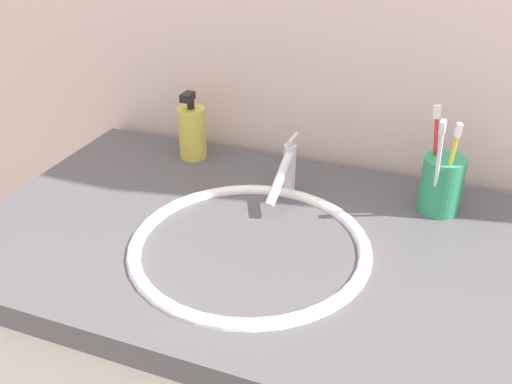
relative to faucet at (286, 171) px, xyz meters
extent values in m
cube|color=beige|center=(-0.02, 0.20, 0.27)|extent=(2.16, 0.04, 2.40)
cube|color=#4C4C51|center=(-0.02, -0.15, -0.07)|extent=(0.96, 0.62, 0.04)
ellipsoid|color=white|center=(0.00, -0.19, -0.11)|extent=(0.35, 0.35, 0.11)
torus|color=white|center=(0.00, -0.19, -0.05)|extent=(0.41, 0.41, 0.02)
cylinder|color=#595B60|center=(0.00, -0.19, -0.16)|extent=(0.03, 0.03, 0.01)
cylinder|color=silver|center=(0.00, 0.02, 0.00)|extent=(0.02, 0.02, 0.10)
cylinder|color=silver|center=(0.00, -0.03, 0.00)|extent=(0.02, 0.13, 0.07)
cylinder|color=silver|center=(0.00, 0.04, 0.05)|extent=(0.01, 0.05, 0.01)
cylinder|color=#2D9966|center=(0.28, 0.05, 0.00)|extent=(0.07, 0.07, 0.11)
cylinder|color=red|center=(0.26, 0.06, 0.04)|extent=(0.03, 0.01, 0.18)
cube|color=white|center=(0.25, 0.06, 0.13)|extent=(0.02, 0.01, 0.03)
cylinder|color=yellow|center=(0.29, 0.03, 0.04)|extent=(0.02, 0.03, 0.17)
cube|color=white|center=(0.29, 0.02, 0.12)|extent=(0.01, 0.02, 0.03)
cylinder|color=white|center=(0.27, 0.01, 0.04)|extent=(0.01, 0.05, 0.18)
cube|color=white|center=(0.27, -0.01, 0.14)|extent=(0.01, 0.02, 0.03)
cylinder|color=#DBCC4C|center=(-0.24, 0.09, 0.00)|extent=(0.06, 0.06, 0.11)
cylinder|color=black|center=(-0.24, 0.09, 0.07)|extent=(0.02, 0.02, 0.02)
cube|color=black|center=(-0.24, 0.08, 0.09)|extent=(0.02, 0.04, 0.02)
camera|label=1|loc=(0.29, -0.91, 0.49)|focal=39.64mm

